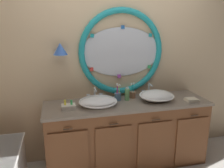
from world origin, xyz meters
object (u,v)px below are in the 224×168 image
sink_basin_left (98,101)px  sink_basin_right (156,96)px  folded_hand_towel (191,100)px  toiletry_basket (68,107)px  soap_dispenser (127,94)px  toothbrush_holder_left (118,96)px  toothbrush_holder_right (133,94)px

sink_basin_left → sink_basin_right: bearing=0.0°
folded_hand_towel → toiletry_basket: bearing=176.3°
soap_dispenser → folded_hand_towel: (0.78, -0.23, -0.06)m
toothbrush_holder_left → folded_hand_towel: toothbrush_holder_left is taller
sink_basin_right → toothbrush_holder_right: 0.31m
sink_basin_left → toiletry_basket: 0.35m
sink_basin_left → toothbrush_holder_right: (0.49, 0.18, -0.00)m
sink_basin_left → toothbrush_holder_left: toothbrush_holder_left is taller
toothbrush_holder_right → toiletry_basket: bearing=-166.4°
folded_hand_towel → toothbrush_holder_right: bearing=156.1°
soap_dispenser → sink_basin_right: bearing=-16.5°
sink_basin_right → toiletry_basket: sink_basin_right is taller
soap_dispenser → toiletry_basket: 0.76m
toothbrush_holder_left → toiletry_basket: (-0.63, -0.16, -0.03)m
toothbrush_holder_left → soap_dispenser: (0.12, -0.02, 0.02)m
sink_basin_left → sink_basin_right: (0.75, 0.00, 0.01)m
sink_basin_right → toothbrush_holder_left: size_ratio=1.98×
soap_dispenser → toothbrush_holder_left: bearing=169.3°
soap_dispenser → toiletry_basket: bearing=-169.8°
toothbrush_holder_left → folded_hand_towel: bearing=-15.8°
sink_basin_right → folded_hand_towel: sink_basin_right is taller
sink_basin_left → toothbrush_holder_left: 0.31m
sink_basin_left → toothbrush_holder_right: 0.53m
sink_basin_right → sink_basin_left: bearing=180.0°
folded_hand_towel → toiletry_basket: 1.53m
sink_basin_right → folded_hand_towel: 0.45m
toothbrush_holder_right → folded_hand_towel: bearing=-23.9°
sink_basin_left → folded_hand_towel: size_ratio=3.02×
sink_basin_right → toiletry_basket: size_ratio=2.77×
sink_basin_right → toothbrush_holder_left: bearing=164.9°
toothbrush_holder_left → toothbrush_holder_right: bearing=12.6°
folded_hand_towel → toiletry_basket: toiletry_basket is taller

